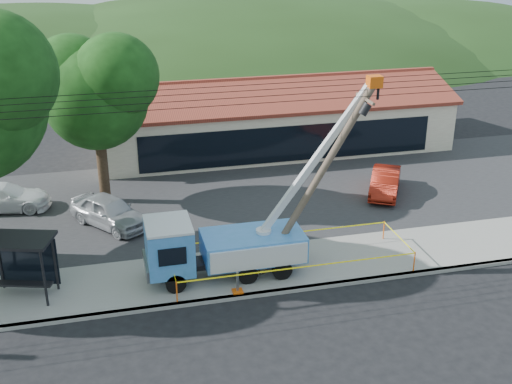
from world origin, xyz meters
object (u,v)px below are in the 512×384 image
Objects in this scene: utility_truck at (221,244)px; car_silver at (111,227)px; leaning_pole at (322,171)px; car_red at (384,195)px; bus_shelter at (21,252)px; car_white at (5,211)px.

utility_truck is 7.53m from car_silver.
leaning_pole is 1.94× the size of car_red.
leaning_pole is 11.43m from car_silver.
utility_truck reaches higher than bus_shelter.
car_red is (10.25, 6.46, -1.55)m from utility_truck.
bus_shelter reaches higher than car_white.
car_silver reaches higher than car_red.
car_silver is 1.07× the size of car_red.
leaning_pole is 17.24m from car_white.
utility_truck is 1.20× the size of leaning_pole.
leaning_pole is 2.68× the size of bus_shelter.
car_silver is (-4.34, 5.96, -1.55)m from utility_truck.
utility_truck is 12.21m from car_red.
utility_truck reaches higher than car_silver.
utility_truck is 2.34× the size of car_red.
car_red is at bearing -36.20° from car_silver.
bus_shelter is at bearing 177.78° from utility_truck.
leaning_pole reaches higher than car_red.
leaning_pole is (4.15, -0.25, 2.93)m from utility_truck.
bus_shelter is at bearing -159.85° from car_white.
car_red is at bearing -89.10° from car_white.
leaning_pole is 10.11m from car_red.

